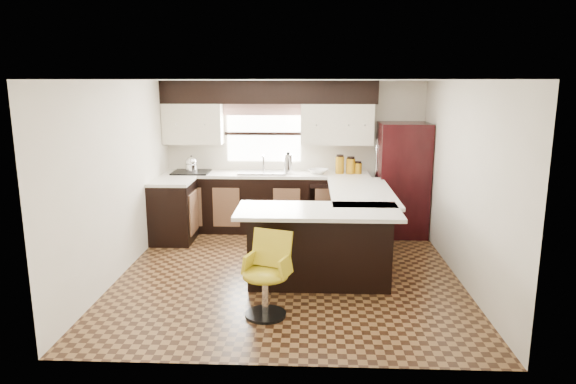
{
  "coord_description": "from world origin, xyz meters",
  "views": [
    {
      "loc": [
        0.26,
        -6.17,
        2.39
      ],
      "look_at": [
        -0.03,
        0.45,
        0.95
      ],
      "focal_mm": 32.0,
      "sensor_mm": 36.0,
      "label": 1
    }
  ],
  "objects_px": {
    "peninsula_long": "(356,226)",
    "peninsula_return": "(319,248)",
    "bar_chair": "(265,276)",
    "refrigerator": "(402,179)"
  },
  "relations": [
    {
      "from": "peninsula_long",
      "to": "refrigerator",
      "type": "relative_size",
      "value": 1.1
    },
    {
      "from": "refrigerator",
      "to": "peninsula_return",
      "type": "bearing_deg",
      "value": -121.94
    },
    {
      "from": "peninsula_long",
      "to": "refrigerator",
      "type": "bearing_deg",
      "value": 55.19
    },
    {
      "from": "peninsula_return",
      "to": "refrigerator",
      "type": "height_order",
      "value": "refrigerator"
    },
    {
      "from": "peninsula_long",
      "to": "bar_chair",
      "type": "height_order",
      "value": "peninsula_long"
    },
    {
      "from": "peninsula_long",
      "to": "bar_chair",
      "type": "bearing_deg",
      "value": -120.21
    },
    {
      "from": "peninsula_return",
      "to": "bar_chair",
      "type": "height_order",
      "value": "peninsula_return"
    },
    {
      "from": "peninsula_return",
      "to": "bar_chair",
      "type": "bearing_deg",
      "value": -122.2
    },
    {
      "from": "peninsula_long",
      "to": "peninsula_return",
      "type": "distance_m",
      "value": 1.11
    },
    {
      "from": "peninsula_long",
      "to": "refrigerator",
      "type": "xyz_separation_m",
      "value": [
        0.8,
        1.15,
        0.43
      ]
    }
  ]
}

